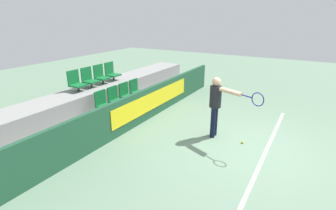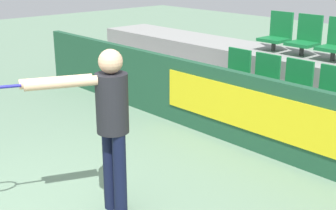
{
  "view_description": "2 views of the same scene",
  "coord_description": "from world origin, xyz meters",
  "px_view_note": "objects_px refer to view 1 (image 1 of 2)",
  "views": [
    {
      "loc": [
        -6.04,
        -1.27,
        3.19
      ],
      "look_at": [
        -0.24,
        2.08,
        0.84
      ],
      "focal_mm": 28.0,
      "sensor_mm": 36.0,
      "label": 1
    },
    {
      "loc": [
        3.67,
        -1.49,
        2.45
      ],
      "look_at": [
        -0.03,
        1.86,
        0.85
      ],
      "focal_mm": 50.0,
      "sensor_mm": 36.0,
      "label": 2
    }
  ],
  "objects_px": {
    "stadium_chair_1": "(115,98)",
    "stadium_chair_4": "(76,82)",
    "stadium_chair_2": "(126,93)",
    "tennis_ball": "(243,142)",
    "stadium_chair_3": "(136,89)",
    "stadium_chair_7": "(112,72)",
    "stadium_chair_5": "(89,78)",
    "stadium_chair_6": "(101,75)",
    "tennis_player": "(217,101)",
    "stadium_chair_0": "(103,103)"
  },
  "relations": [
    {
      "from": "stadium_chair_1",
      "to": "stadium_chair_4",
      "type": "bearing_deg",
      "value": 116.88
    },
    {
      "from": "stadium_chair_2",
      "to": "tennis_ball",
      "type": "height_order",
      "value": "stadium_chair_2"
    },
    {
      "from": "stadium_chair_1",
      "to": "stadium_chair_3",
      "type": "bearing_deg",
      "value": 0.0
    },
    {
      "from": "stadium_chair_3",
      "to": "stadium_chair_7",
      "type": "distance_m",
      "value": 1.15
    },
    {
      "from": "stadium_chair_5",
      "to": "stadium_chair_6",
      "type": "height_order",
      "value": "same"
    },
    {
      "from": "tennis_player",
      "to": "stadium_chair_0",
      "type": "bearing_deg",
      "value": 130.55
    },
    {
      "from": "stadium_chair_4",
      "to": "stadium_chair_0",
      "type": "bearing_deg",
      "value": -90.0
    },
    {
      "from": "stadium_chair_0",
      "to": "stadium_chair_7",
      "type": "distance_m",
      "value": 1.96
    },
    {
      "from": "stadium_chair_1",
      "to": "stadium_chair_7",
      "type": "height_order",
      "value": "stadium_chair_7"
    },
    {
      "from": "stadium_chair_2",
      "to": "stadium_chair_3",
      "type": "xyz_separation_m",
      "value": [
        0.53,
        0.0,
        0.0
      ]
    },
    {
      "from": "stadium_chair_3",
      "to": "tennis_player",
      "type": "distance_m",
      "value": 3.14
    },
    {
      "from": "stadium_chair_4",
      "to": "stadium_chair_6",
      "type": "relative_size",
      "value": 1.0
    },
    {
      "from": "stadium_chair_4",
      "to": "tennis_ball",
      "type": "relative_size",
      "value": 9.45
    },
    {
      "from": "tennis_player",
      "to": "stadium_chair_5",
      "type": "bearing_deg",
      "value": 119.09
    },
    {
      "from": "stadium_chair_5",
      "to": "stadium_chair_4",
      "type": "bearing_deg",
      "value": 180.0
    },
    {
      "from": "stadium_chair_7",
      "to": "tennis_player",
      "type": "height_order",
      "value": "tennis_player"
    },
    {
      "from": "stadium_chair_4",
      "to": "tennis_ball",
      "type": "distance_m",
      "value": 5.11
    },
    {
      "from": "stadium_chair_7",
      "to": "tennis_player",
      "type": "xyz_separation_m",
      "value": [
        -0.59,
        -4.12,
        -0.22
      ]
    },
    {
      "from": "stadium_chair_2",
      "to": "tennis_ball",
      "type": "bearing_deg",
      "value": -90.88
    },
    {
      "from": "stadium_chair_0",
      "to": "stadium_chair_5",
      "type": "relative_size",
      "value": 1.0
    },
    {
      "from": "stadium_chair_0",
      "to": "stadium_chair_5",
      "type": "height_order",
      "value": "stadium_chair_5"
    },
    {
      "from": "stadium_chair_1",
      "to": "stadium_chair_2",
      "type": "height_order",
      "value": "same"
    },
    {
      "from": "stadium_chair_0",
      "to": "stadium_chair_3",
      "type": "height_order",
      "value": "same"
    },
    {
      "from": "stadium_chair_3",
      "to": "stadium_chair_6",
      "type": "height_order",
      "value": "stadium_chair_6"
    },
    {
      "from": "stadium_chair_6",
      "to": "tennis_ball",
      "type": "distance_m",
      "value": 5.01
    },
    {
      "from": "stadium_chair_4",
      "to": "stadium_chair_5",
      "type": "xyz_separation_m",
      "value": [
        0.53,
        0.0,
        0.0
      ]
    },
    {
      "from": "stadium_chair_6",
      "to": "stadium_chair_7",
      "type": "distance_m",
      "value": 0.53
    },
    {
      "from": "stadium_chair_5",
      "to": "tennis_player",
      "type": "xyz_separation_m",
      "value": [
        0.47,
        -4.12,
        -0.22
      ]
    },
    {
      "from": "stadium_chair_4",
      "to": "tennis_ball",
      "type": "height_order",
      "value": "stadium_chair_4"
    },
    {
      "from": "stadium_chair_3",
      "to": "stadium_chair_4",
      "type": "height_order",
      "value": "stadium_chair_4"
    },
    {
      "from": "stadium_chair_6",
      "to": "stadium_chair_2",
      "type": "bearing_deg",
      "value": -90.0
    },
    {
      "from": "stadium_chair_3",
      "to": "tennis_ball",
      "type": "distance_m",
      "value": 3.93
    },
    {
      "from": "stadium_chair_3",
      "to": "stadium_chair_4",
      "type": "xyz_separation_m",
      "value": [
        -1.58,
        1.04,
        0.48
      ]
    },
    {
      "from": "stadium_chair_5",
      "to": "tennis_ball",
      "type": "distance_m",
      "value": 5.03
    },
    {
      "from": "stadium_chair_7",
      "to": "tennis_player",
      "type": "bearing_deg",
      "value": -98.11
    },
    {
      "from": "stadium_chair_2",
      "to": "stadium_chair_6",
      "type": "distance_m",
      "value": 1.15
    },
    {
      "from": "stadium_chair_2",
      "to": "stadium_chair_4",
      "type": "distance_m",
      "value": 1.56
    },
    {
      "from": "stadium_chair_3",
      "to": "tennis_player",
      "type": "height_order",
      "value": "tennis_player"
    },
    {
      "from": "stadium_chair_0",
      "to": "tennis_ball",
      "type": "distance_m",
      "value": 4.02
    },
    {
      "from": "stadium_chair_3",
      "to": "stadium_chair_2",
      "type": "bearing_deg",
      "value": 180.0
    },
    {
      "from": "stadium_chair_6",
      "to": "stadium_chair_3",
      "type": "bearing_deg",
      "value": -63.12
    },
    {
      "from": "stadium_chair_2",
      "to": "tennis_ball",
      "type": "distance_m",
      "value": 3.89
    },
    {
      "from": "stadium_chair_3",
      "to": "tennis_ball",
      "type": "relative_size",
      "value": 9.45
    },
    {
      "from": "stadium_chair_7",
      "to": "stadium_chair_4",
      "type": "bearing_deg",
      "value": 180.0
    },
    {
      "from": "stadium_chair_1",
      "to": "stadium_chair_5",
      "type": "xyz_separation_m",
      "value": [
        0.0,
        1.04,
        0.48
      ]
    },
    {
      "from": "stadium_chair_6",
      "to": "tennis_ball",
      "type": "relative_size",
      "value": 9.45
    },
    {
      "from": "stadium_chair_1",
      "to": "stadium_chair_2",
      "type": "xyz_separation_m",
      "value": [
        0.53,
        0.0,
        0.0
      ]
    },
    {
      "from": "tennis_ball",
      "to": "stadium_chair_2",
      "type": "bearing_deg",
      "value": 89.12
    },
    {
      "from": "stadium_chair_3",
      "to": "stadium_chair_5",
      "type": "distance_m",
      "value": 1.56
    },
    {
      "from": "stadium_chair_2",
      "to": "stadium_chair_0",
      "type": "bearing_deg",
      "value": 180.0
    }
  ]
}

